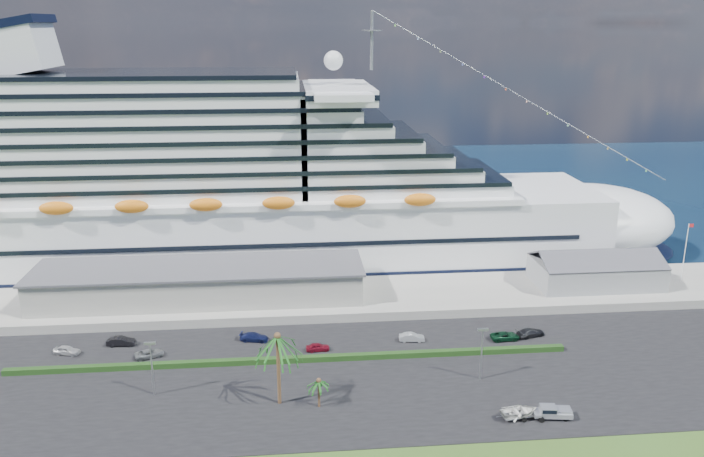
{
  "coord_description": "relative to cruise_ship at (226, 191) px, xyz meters",
  "views": [
    {
      "loc": [
        -7.84,
        -82.02,
        51.44
      ],
      "look_at": [
        2.7,
        30.0,
        17.68
      ],
      "focal_mm": 35.0,
      "sensor_mm": 36.0,
      "label": 1
    }
  ],
  "objects": [
    {
      "name": "palm_short",
      "position": [
        17.03,
        -61.5,
        -13.03
      ],
      "size": [
        3.53,
        3.53,
        4.56
      ],
      "color": "#47301E",
      "rests_on": "ground"
    },
    {
      "name": "flagpole",
      "position": [
        91.57,
        -24.0,
        -8.43
      ],
      "size": [
        1.08,
        0.16,
        12.0
      ],
      "color": "silver",
      "rests_on": "wharf"
    },
    {
      "name": "lamp_post_left",
      "position": [
        -6.47,
        -56.0,
        -11.35
      ],
      "size": [
        1.6,
        0.35,
        8.27
      ],
      "color": "gray",
      "rests_on": "asphalt_lot"
    },
    {
      "name": "parked_car_1",
      "position": [
        -14.76,
        -39.5,
        -15.82
      ],
      "size": [
        4.67,
        1.8,
        1.52
      ],
      "primitive_type": "imported",
      "rotation": [
        0.0,
        0.0,
        1.53
      ],
      "color": "black",
      "rests_on": "asphalt_lot"
    },
    {
      "name": "parked_car_7",
      "position": [
        54.03,
        -42.52,
        -15.85
      ],
      "size": [
        5.38,
        3.35,
        1.46
      ],
      "primitive_type": "imported",
      "rotation": [
        0.0,
        0.0,
        1.85
      ],
      "color": "black",
      "rests_on": "asphalt_lot"
    },
    {
      "name": "asphalt_lot",
      "position": [
        21.53,
        -53.0,
        -16.63
      ],
      "size": [
        140.0,
        38.0,
        0.12
      ],
      "primitive_type": "cube",
      "color": "black",
      "rests_on": "ground"
    },
    {
      "name": "ground",
      "position": [
        21.53,
        -64.0,
        -16.69
      ],
      "size": [
        420.0,
        420.0,
        0.0
      ],
      "primitive_type": "plane",
      "color": "#3A521B",
      "rests_on": "ground"
    },
    {
      "name": "boat_trailer",
      "position": [
        43.84,
        -67.08,
        -15.45
      ],
      "size": [
        6.12,
        4.51,
        1.69
      ],
      "color": "gray",
      "rests_on": "asphalt_lot"
    },
    {
      "name": "parked_car_4",
      "position": [
        17.63,
        -44.46,
        -15.92
      ],
      "size": [
        3.95,
        1.84,
        1.31
      ],
      "primitive_type": "imported",
      "rotation": [
        0.0,
        0.0,
        1.65
      ],
      "color": "maroon",
      "rests_on": "asphalt_lot"
    },
    {
      "name": "terminal_building",
      "position": [
        -3.47,
        -24.0,
        -11.68
      ],
      "size": [
        61.0,
        15.0,
        6.3
      ],
      "color": "gray",
      "rests_on": "wharf"
    },
    {
      "name": "water",
      "position": [
        21.53,
        66.0,
        -16.68
      ],
      "size": [
        420.0,
        160.0,
        0.02
      ],
      "primitive_type": "cube",
      "color": "black",
      "rests_on": "ground"
    },
    {
      "name": "parked_car_5",
      "position": [
        33.54,
        -42.41,
        -15.87
      ],
      "size": [
        4.4,
        1.92,
        1.41
      ],
      "primitive_type": "imported",
      "rotation": [
        0.0,
        0.0,
        1.47
      ],
      "color": "#A7AAAE",
      "rests_on": "asphalt_lot"
    },
    {
      "name": "parked_car_3",
      "position": [
        7.13,
        -39.83,
        -15.88
      ],
      "size": [
        5.09,
        2.89,
        1.39
      ],
      "primitive_type": "imported",
      "rotation": [
        0.0,
        0.0,
        1.36
      ],
      "color": "#151C4A",
      "rests_on": "asphalt_lot"
    },
    {
      "name": "port_shed",
      "position": [
        73.53,
        -24.0,
        -12.3
      ],
      "size": [
        24.0,
        12.31,
        7.37
      ],
      "color": "gray",
      "rests_on": "wharf"
    },
    {
      "name": "lamp_post_right",
      "position": [
        41.53,
        -56.0,
        -11.35
      ],
      "size": [
        1.6,
        0.35,
        8.27
      ],
      "color": "gray",
      "rests_on": "asphalt_lot"
    },
    {
      "name": "parked_car_2",
      "position": [
        -9.32,
        -44.2,
        -15.94
      ],
      "size": [
        4.98,
        3.59,
        1.26
      ],
      "primitive_type": "imported",
      "rotation": [
        0.0,
        0.0,
        1.94
      ],
      "color": "gray",
      "rests_on": "asphalt_lot"
    },
    {
      "name": "pickup_truck",
      "position": [
        48.25,
        -67.37,
        -15.57
      ],
      "size": [
        5.4,
        2.56,
        1.83
      ],
      "color": "black",
      "rests_on": "asphalt_lot"
    },
    {
      "name": "hedge",
      "position": [
        13.53,
        -48.0,
        -16.12
      ],
      "size": [
        88.0,
        1.1,
        0.9
      ],
      "primitive_type": "cube",
      "color": "black",
      "rests_on": "asphalt_lot"
    },
    {
      "name": "parked_car_0",
      "position": [
        -22.78,
        -41.93,
        -15.85
      ],
      "size": [
        4.54,
        2.75,
        1.44
      ],
      "primitive_type": "imported",
      "rotation": [
        0.0,
        0.0,
        1.31
      ],
      "color": "#B4B4B6",
      "rests_on": "asphalt_lot"
    },
    {
      "name": "wharf",
      "position": [
        21.53,
        -24.0,
        -15.79
      ],
      "size": [
        240.0,
        20.0,
        1.8
      ],
      "primitive_type": "cube",
      "color": "gray",
      "rests_on": "ground"
    },
    {
      "name": "parked_car_6",
      "position": [
        49.3,
        -43.38,
        -15.89
      ],
      "size": [
        5.03,
        2.57,
        1.36
      ],
      "primitive_type": "imported",
      "rotation": [
        0.0,
        0.0,
        1.64
      ],
      "color": "#0D341E",
      "rests_on": "asphalt_lot"
    },
    {
      "name": "cruise_ship",
      "position": [
        0.0,
        0.0,
        0.0
      ],
      "size": [
        191.0,
        38.0,
        54.0
      ],
      "color": "silver",
      "rests_on": "ground"
    },
    {
      "name": "palm_tall",
      "position": [
        11.53,
        -60.0,
        -7.49
      ],
      "size": [
        8.82,
        8.82,
        11.13
      ],
      "color": "#47301E",
      "rests_on": "ground"
    }
  ]
}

